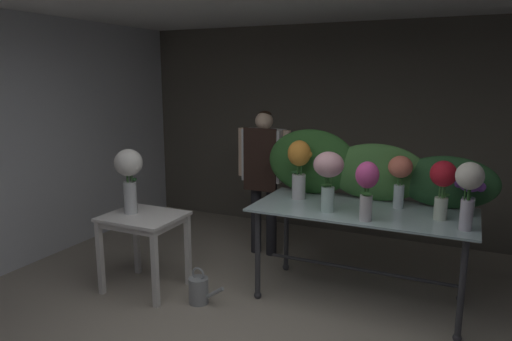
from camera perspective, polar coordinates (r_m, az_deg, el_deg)
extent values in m
plane|color=#9E9384|center=(4.83, 6.24, -13.53)|extent=(7.80, 7.80, 0.00)
cube|color=#5B564C|center=(6.13, 11.90, 4.76)|extent=(5.99, 0.12, 2.69)
cube|color=silver|center=(6.07, -21.33, 4.16)|extent=(0.12, 3.66, 2.69)
cube|color=#AAC6CC|center=(4.27, 12.87, -4.72)|extent=(1.92, 0.92, 0.02)
cylinder|color=#38383D|center=(4.34, 0.21, -10.28)|extent=(0.05, 0.05, 0.86)
sphere|color=#38383D|center=(4.50, 0.21, -15.00)|extent=(0.07, 0.07, 0.07)
cylinder|color=#38383D|center=(4.00, 23.86, -13.28)|extent=(0.05, 0.05, 0.86)
sphere|color=#38383D|center=(4.17, 23.40, -18.28)|extent=(0.07, 0.07, 0.07)
cylinder|color=#38383D|center=(4.96, 3.74, -7.45)|extent=(0.05, 0.05, 0.86)
sphere|color=#38383D|center=(5.11, 3.68, -11.69)|extent=(0.07, 0.07, 0.07)
cylinder|color=#38383D|center=(4.67, 24.11, -9.72)|extent=(0.05, 0.05, 0.86)
sphere|color=#38383D|center=(4.82, 23.71, -14.16)|extent=(0.07, 0.07, 0.07)
cylinder|color=#38383D|center=(4.46, 12.54, -11.74)|extent=(1.72, 0.03, 0.03)
cube|color=white|center=(4.55, -13.64, -5.49)|extent=(0.71, 0.61, 0.03)
cube|color=white|center=(4.57, -13.61, -6.03)|extent=(0.65, 0.55, 0.06)
cube|color=white|center=(4.69, -18.52, -10.11)|extent=(0.05, 0.05, 0.72)
cube|color=white|center=(4.30, -12.26, -11.76)|extent=(0.05, 0.05, 0.72)
cube|color=white|center=(5.05, -14.40, -8.29)|extent=(0.05, 0.05, 0.72)
cube|color=white|center=(4.70, -8.34, -9.58)|extent=(0.05, 0.05, 0.72)
cylinder|color=#232328|center=(5.45, 0.02, -5.60)|extent=(0.12, 0.12, 0.88)
cylinder|color=#232328|center=(5.37, 1.91, -5.85)|extent=(0.12, 0.12, 0.88)
cube|color=silver|center=(5.24, 0.98, 1.93)|extent=(0.46, 0.22, 0.58)
cube|color=black|center=(5.14, 0.46, 1.29)|extent=(0.39, 0.02, 0.70)
cylinder|color=beige|center=(5.35, -1.70, 2.31)|extent=(0.09, 0.09, 0.55)
cylinder|color=beige|center=(5.13, 3.78, 1.90)|extent=(0.09, 0.09, 0.55)
sphere|color=beige|center=(5.19, 1.00, 6.09)|extent=(0.20, 0.20, 0.20)
ellipsoid|color=black|center=(5.20, 1.09, 6.82)|extent=(0.15, 0.15, 0.09)
ellipsoid|color=#2D6028|center=(4.66, 6.80, 1.08)|extent=(0.90, 0.24, 0.65)
ellipsoid|color=#477F3D|center=(4.52, 14.49, -0.22)|extent=(0.95, 0.20, 0.54)
ellipsoid|color=#28562D|center=(4.46, 22.34, -1.34)|extent=(0.87, 0.20, 0.47)
cylinder|color=silver|center=(4.35, 17.05, -3.05)|extent=(0.09, 0.09, 0.21)
cylinder|color=#9EBCB2|center=(4.37, 17.00, -3.80)|extent=(0.08, 0.08, 0.09)
cylinder|color=#387033|center=(4.34, 17.36, -2.33)|extent=(0.01, 0.01, 0.31)
cylinder|color=#387033|center=(4.35, 16.93, -2.25)|extent=(0.01, 0.01, 0.31)
cylinder|color=#387033|center=(4.32, 16.97, -2.36)|extent=(0.01, 0.01, 0.31)
ellipsoid|color=#EF7A60|center=(4.29, 17.26, 0.44)|extent=(0.21, 0.21, 0.20)
sphere|color=#EF7A60|center=(4.33, 16.34, 0.45)|extent=(0.06, 0.06, 0.06)
cylinder|color=silver|center=(4.10, 8.75, -3.49)|extent=(0.11, 0.11, 0.22)
cylinder|color=#9EBCB2|center=(4.11, 8.73, -4.32)|extent=(0.10, 0.10, 0.09)
cylinder|color=#387033|center=(4.08, 9.10, -2.56)|extent=(0.01, 0.01, 0.34)
cylinder|color=#387033|center=(4.11, 8.75, -2.44)|extent=(0.01, 0.01, 0.34)
cylinder|color=#387033|center=(4.07, 8.41, -2.58)|extent=(0.01, 0.01, 0.34)
ellipsoid|color=#EFB2BC|center=(4.03, 8.88, 0.73)|extent=(0.26, 0.26, 0.22)
sphere|color=#EFB2BC|center=(4.04, 7.90, 1.10)|extent=(0.07, 0.07, 0.07)
sphere|color=#EFB2BC|center=(3.99, 9.74, 0.74)|extent=(0.09, 0.09, 0.09)
ellipsoid|color=#2D6028|center=(4.05, 8.65, -1.77)|extent=(0.11, 0.09, 0.03)
cylinder|color=silver|center=(4.33, 24.52, -4.04)|extent=(0.10, 0.10, 0.16)
cylinder|color=#9EBCB2|center=(4.34, 24.47, -4.60)|extent=(0.10, 0.10, 0.07)
cylinder|color=#28562D|center=(4.32, 24.74, -3.46)|extent=(0.01, 0.01, 0.23)
cylinder|color=#28562D|center=(4.34, 24.52, -3.39)|extent=(0.01, 0.01, 0.23)
cylinder|color=#28562D|center=(4.33, 24.24, -3.40)|extent=(0.01, 0.01, 0.23)
cylinder|color=#28562D|center=(4.30, 24.62, -3.53)|extent=(0.01, 0.01, 0.23)
ellipsoid|color=purple|center=(4.28, 24.75, -1.37)|extent=(0.20, 0.20, 0.16)
sphere|color=purple|center=(4.28, 23.54, -1.52)|extent=(0.07, 0.07, 0.07)
sphere|color=purple|center=(4.29, 25.81, -1.83)|extent=(0.08, 0.08, 0.08)
cylinder|color=silver|center=(3.90, 13.28, -4.48)|extent=(0.10, 0.10, 0.21)
cylinder|color=#9EBCB2|center=(3.92, 13.24, -5.33)|extent=(0.09, 0.09, 0.09)
cylinder|color=#2D6028|center=(3.88, 13.50, -3.72)|extent=(0.01, 0.01, 0.31)
cylinder|color=#2D6028|center=(3.91, 13.15, -3.60)|extent=(0.01, 0.01, 0.31)
cylinder|color=#2D6028|center=(3.87, 13.09, -3.74)|extent=(0.01, 0.01, 0.31)
ellipsoid|color=#E54C9E|center=(3.84, 13.47, -0.53)|extent=(0.19, 0.19, 0.22)
ellipsoid|color=#2D6028|center=(3.83, 13.35, -2.81)|extent=(0.11, 0.07, 0.03)
cylinder|color=silver|center=(3.91, 24.33, -4.99)|extent=(0.10, 0.10, 0.24)
cylinder|color=#9EBCB2|center=(3.93, 24.25, -5.93)|extent=(0.09, 0.09, 0.10)
cylinder|color=#2D6028|center=(3.89, 24.61, -4.06)|extent=(0.01, 0.01, 0.35)
cylinder|color=#2D6028|center=(3.91, 24.37, -3.99)|extent=(0.01, 0.01, 0.35)
cylinder|color=#2D6028|center=(3.90, 24.08, -4.00)|extent=(0.01, 0.01, 0.35)
cylinder|color=#2D6028|center=(3.88, 24.44, -4.09)|extent=(0.01, 0.01, 0.35)
ellipsoid|color=white|center=(3.84, 24.71, -0.60)|extent=(0.21, 0.21, 0.21)
cylinder|color=silver|center=(4.12, 21.66, -4.35)|extent=(0.11, 0.11, 0.19)
cylinder|color=#9EBCB2|center=(4.13, 21.61, -5.04)|extent=(0.10, 0.10, 0.08)
cylinder|color=#477F3D|center=(4.11, 22.02, -3.38)|extent=(0.01, 0.01, 0.31)
cylinder|color=#477F3D|center=(4.12, 21.76, -3.32)|extent=(0.01, 0.01, 0.31)
cylinder|color=#477F3D|center=(4.10, 21.47, -3.36)|extent=(0.01, 0.01, 0.31)
cylinder|color=#477F3D|center=(4.09, 21.78, -3.43)|extent=(0.01, 0.01, 0.31)
ellipsoid|color=red|center=(4.06, 21.96, -0.37)|extent=(0.21, 0.21, 0.21)
sphere|color=red|center=(4.04, 22.81, -0.58)|extent=(0.09, 0.09, 0.09)
ellipsoid|color=#387033|center=(4.11, 22.01, -2.78)|extent=(0.11, 0.08, 0.03)
cylinder|color=silver|center=(4.49, 5.25, -1.96)|extent=(0.13, 0.13, 0.24)
cylinder|color=#9EBCB2|center=(4.51, 5.23, -2.79)|extent=(0.12, 0.12, 0.10)
cylinder|color=#387033|center=(4.46, 5.52, -1.13)|extent=(0.01, 0.01, 0.36)
cylinder|color=#387033|center=(4.50, 5.23, -1.01)|extent=(0.01, 0.01, 0.36)
cylinder|color=#387033|center=(4.45, 5.05, -1.15)|extent=(0.01, 0.01, 0.36)
ellipsoid|color=orange|center=(4.43, 5.32, 2.11)|extent=(0.22, 0.22, 0.25)
sphere|color=orange|center=(4.41, 6.48, 1.97)|extent=(0.07, 0.07, 0.07)
ellipsoid|color=#28562D|center=(4.47, 4.97, -0.19)|extent=(0.11, 0.07, 0.03)
cylinder|color=silver|center=(4.60, -15.13, -3.21)|extent=(0.12, 0.12, 0.31)
cylinder|color=#9EBCB2|center=(4.62, -15.07, -4.25)|extent=(0.11, 0.11, 0.13)
cylinder|color=#477F3D|center=(4.57, -14.84, -2.54)|extent=(0.01, 0.01, 0.41)
cylinder|color=#477F3D|center=(4.60, -15.06, -2.44)|extent=(0.01, 0.01, 0.41)
cylinder|color=#477F3D|center=(4.61, -15.43, -2.44)|extent=(0.01, 0.01, 0.41)
cylinder|color=#477F3D|center=(4.55, -15.33, -2.60)|extent=(0.01, 0.01, 0.41)
ellipsoid|color=white|center=(4.52, -15.35, 0.94)|extent=(0.26, 0.26, 0.26)
sphere|color=white|center=(4.57, -16.01, 0.40)|extent=(0.11, 0.11, 0.11)
sphere|color=white|center=(4.46, -14.60, 0.36)|extent=(0.08, 0.08, 0.08)
ellipsoid|color=#28562D|center=(4.56, -14.64, -1.06)|extent=(0.09, 0.10, 0.03)
cylinder|color=#999EA3|center=(4.41, -7.04, -14.36)|extent=(0.18, 0.18, 0.24)
cylinder|color=#999EA3|center=(4.33, -5.07, -14.69)|extent=(0.18, 0.04, 0.14)
torus|color=#999EA3|center=(4.35, -7.09, -12.46)|extent=(0.13, 0.02, 0.13)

